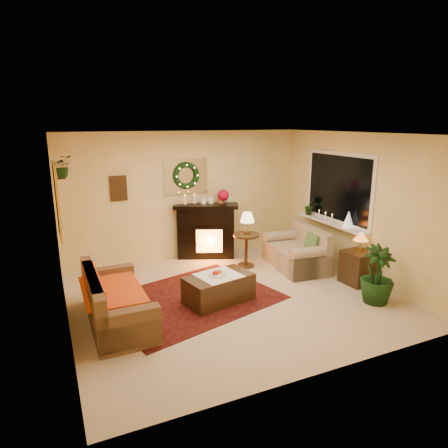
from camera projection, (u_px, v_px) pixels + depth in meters
name	position (u px, v px, depth m)	size (l,w,h in m)	color
floor	(233.00, 297.00, 6.51)	(5.00, 5.00, 0.00)	beige
ceiling	(234.00, 134.00, 5.86)	(5.00, 5.00, 0.00)	white
wall_back	(186.00, 196.00, 8.17)	(5.00, 5.00, 0.00)	#EFD88C
wall_front	(325.00, 267.00, 4.20)	(5.00, 5.00, 0.00)	#EFD88C
wall_left	(60.00, 239.00, 5.19)	(4.50, 4.50, 0.00)	#EFD88C
wall_right	(358.00, 206.00, 7.18)	(4.50, 4.50, 0.00)	#EFD88C
area_rug	(190.00, 299.00, 6.43)	(2.64, 1.98, 0.01)	#6A1907
sofa	(117.00, 294.00, 5.60)	(0.78, 1.77, 0.76)	#462314
red_throw	(112.00, 289.00, 5.71)	(0.80, 1.31, 0.02)	#B60A1B
fireplace	(206.00, 232.00, 8.31)	(1.16, 0.37, 1.07)	black
poinsettia	(223.00, 195.00, 8.23)	(0.24, 0.24, 0.24)	#A10823
mantel_candle_a	(185.00, 200.00, 7.95)	(0.06, 0.06, 0.18)	silver
mantel_candle_b	(194.00, 199.00, 8.04)	(0.06, 0.06, 0.17)	white
mantel_mirror	(186.00, 176.00, 8.05)	(0.92, 0.02, 0.72)	white
wreath	(186.00, 176.00, 8.01)	(0.55, 0.55, 0.11)	#194719
wall_art	(118.00, 188.00, 7.56)	(0.32, 0.03, 0.48)	#381E11
gold_mirror	(57.00, 201.00, 5.35)	(0.03, 0.84, 1.00)	gold
hanging_plant	(64.00, 177.00, 6.02)	(0.33, 0.28, 0.36)	#194719
loveseat	(296.00, 247.00, 7.73)	(0.80, 1.38, 0.80)	#7E6553
window_frame	(338.00, 188.00, 7.60)	(0.03, 1.86, 1.36)	white
window_glass	(338.00, 188.00, 7.59)	(0.02, 1.70, 1.22)	black
window_sill	(332.00, 223.00, 7.73)	(0.22, 1.86, 0.04)	white
mini_tree	(348.00, 220.00, 7.29)	(0.22, 0.22, 0.32)	white
sill_plant	(310.00, 206.00, 8.27)	(0.27, 0.22, 0.49)	#214825
side_table_round	(246.00, 250.00, 7.82)	(0.51, 0.51, 0.66)	black
lamp_cream	(247.00, 223.00, 7.70)	(0.28, 0.28, 0.43)	#FFE29C
end_table_square	(358.00, 269.00, 7.01)	(0.48, 0.48, 0.59)	black
lamp_tiffany	(361.00, 242.00, 6.92)	(0.26, 0.26, 0.38)	orange
coffee_table	(219.00, 289.00, 6.29)	(1.05, 0.58, 0.44)	#44271B
fruit_bowl	(218.00, 276.00, 6.21)	(0.28, 0.28, 0.07)	silver
floor_palm	(377.00, 276.00, 6.22)	(1.55, 1.55, 2.76)	#234F23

